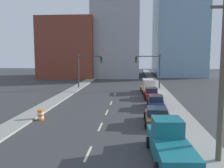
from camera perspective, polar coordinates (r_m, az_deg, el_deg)
name	(u,v)px	position (r m, az deg, el deg)	size (l,w,h in m)	color
sidewalk_left	(85,83)	(52.84, -6.21, 0.27)	(2.08, 89.87, 0.17)	gray
sidewalk_right	(156,84)	(52.08, 9.95, 0.11)	(2.08, 89.87, 0.17)	gray
lane_stripe_at_8m	(88,154)	(15.91, -5.49, -15.56)	(0.16, 2.40, 0.01)	beige
lane_stripe_at_14m	(100,127)	(21.26, -2.69, -9.72)	(0.16, 2.40, 0.01)	beige
lane_stripe_at_19m	(107,112)	(26.34, -1.18, -6.47)	(0.16, 2.40, 0.01)	beige
lane_stripe_at_24m	(111,103)	(31.25, -0.22, -4.36)	(0.16, 2.40, 0.01)	beige
lane_stripe_at_31m	(115,94)	(38.14, 0.71, -2.33)	(0.16, 2.40, 0.01)	beige
building_brick_left	(71,48)	(68.59, -9.34, 8.03)	(14.00, 16.00, 15.29)	brown
building_office_center	(117,20)	(71.27, 1.15, 14.32)	(12.00, 20.00, 30.78)	#99999E
building_glass_right	(178,18)	(76.31, 14.84, 14.45)	(13.00, 20.00, 33.03)	#7A9EB7
traffic_signal_left	(85,66)	(44.61, -6.11, 4.09)	(4.40, 0.35, 6.12)	#38383D
traffic_signal_right	(152,66)	(43.94, 9.24, 4.00)	(4.40, 0.35, 6.12)	#38383D
utility_pole_right_near	(222,78)	(14.66, 23.93, 1.23)	(1.60, 0.32, 9.30)	brown
traffic_barrel	(41,115)	(24.11, -16.01, -6.84)	(0.56, 0.56, 0.95)	orange
pickup_truck_teal	(169,144)	(15.24, 12.97, -13.16)	(2.50, 6.28, 2.20)	#196B75
sedan_brown	(157,116)	(22.31, 10.20, -7.29)	(2.26, 4.68, 1.43)	brown
sedan_navy	(156,102)	(28.80, 9.98, -4.12)	(2.19, 4.65, 1.42)	#141E47
sedan_red	(151,94)	(34.71, 8.98, -2.18)	(2.03, 4.29, 1.51)	red
box_truck_yellow	(148,86)	(40.00, 8.30, -0.53)	(2.39, 5.58, 2.14)	gold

